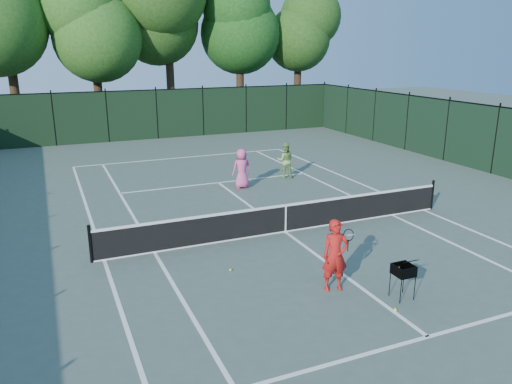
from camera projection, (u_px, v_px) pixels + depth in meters
name	position (u px, v px, depth m)	size (l,w,h in m)	color
ground	(285.00, 232.00, 15.61)	(90.00, 90.00, 0.00)	#47564B
sideline_doubles_left	(104.00, 260.00, 13.53)	(0.10, 23.77, 0.01)	white
sideline_doubles_right	(424.00, 210.00, 17.68)	(0.10, 23.77, 0.01)	white
sideline_singles_left	(154.00, 252.00, 14.05)	(0.10, 23.77, 0.01)	white
sideline_singles_right	(392.00, 215.00, 17.16)	(0.10, 23.77, 0.01)	white
baseline_far	(184.00, 157.00, 26.09)	(10.97, 0.10, 0.01)	white
service_line_near	(428.00, 337.00, 9.96)	(8.23, 0.10, 0.01)	white
service_line_far	(218.00, 183.00, 21.25)	(8.23, 0.10, 0.01)	white
center_service_line	(285.00, 232.00, 15.60)	(0.10, 12.80, 0.01)	white
tennis_net	(285.00, 218.00, 15.47)	(11.69, 0.09, 1.06)	black
fence_far	(157.00, 115.00, 31.06)	(24.00, 0.05, 3.00)	black
tree_2	(91.00, 11.00, 31.54)	(6.00, 6.00, 12.40)	black
tree_4	(239.00, 9.00, 35.03)	(6.20, 6.20, 12.97)	black
tree_5	(299.00, 17.00, 37.48)	(5.80, 5.80, 12.23)	black
coach	(335.00, 255.00, 11.67)	(1.02, 0.57, 1.75)	red
player_pink	(242.00, 168.00, 20.27)	(0.80, 0.52, 1.62)	#DF4F90
player_green	(285.00, 160.00, 21.88)	(0.91, 0.81, 1.56)	#80AC56
ball_hopper	(403.00, 270.00, 11.32)	(0.44, 0.44, 0.83)	black
loose_ball_near_cart	(395.00, 310.00, 10.93)	(0.07, 0.07, 0.07)	yellow
loose_ball_midcourt	(230.00, 270.00, 12.87)	(0.07, 0.07, 0.07)	yellow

